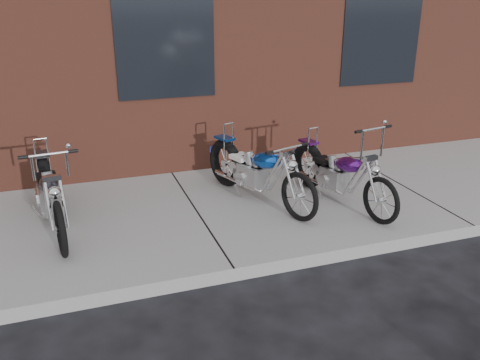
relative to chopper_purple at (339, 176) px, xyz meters
name	(u,v)px	position (x,y,z in m)	size (l,w,h in m)	color
ground	(234,282)	(-1.83, -1.18, -0.51)	(120.00, 120.00, 0.00)	black
sidewalk	(197,216)	(-1.83, 0.32, -0.44)	(22.00, 3.00, 0.15)	gray
chopper_purple	(339,176)	(0.00, 0.00, 0.00)	(0.60, 1.98, 1.12)	black
chopper_blue	(257,173)	(-0.99, 0.40, 0.02)	(0.82, 2.04, 0.92)	black
chopper_third	(51,196)	(-3.51, 0.45, 0.02)	(0.51, 2.09, 1.06)	black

